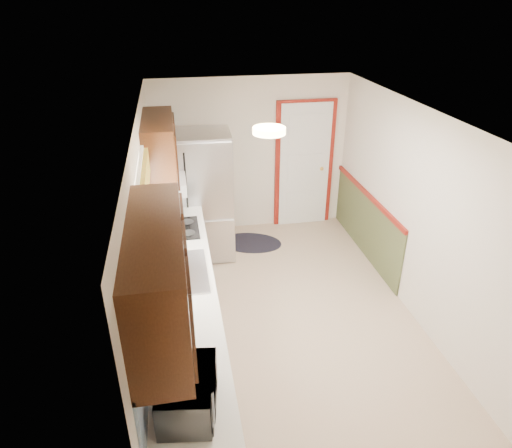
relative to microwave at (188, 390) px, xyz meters
name	(u,v)px	position (x,y,z in m)	size (l,w,h in m)	color
room_shell	(291,231)	(1.20, 1.91, 0.08)	(3.20, 5.20, 2.52)	tan
kitchen_run	(178,289)	(-0.04, 1.62, -0.31)	(0.63, 4.00, 2.20)	#391C0D
back_wall_trim	(317,177)	(2.19, 4.13, -0.23)	(1.12, 2.30, 2.08)	maroon
ceiling_fixture	(269,131)	(0.90, 1.71, 1.24)	(0.30, 0.30, 0.06)	#FFD88C
microwave	(188,390)	(0.00, 0.00, 0.00)	(0.54, 0.30, 0.37)	white
refrigerator	(205,196)	(0.41, 3.66, -0.21)	(0.78, 0.77, 1.83)	#B7B7BC
rug	(250,243)	(1.08, 3.81, -1.12)	(0.96, 0.62, 0.01)	black
cooktop	(178,229)	(0.01, 2.66, -0.17)	(0.48, 0.58, 0.02)	black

